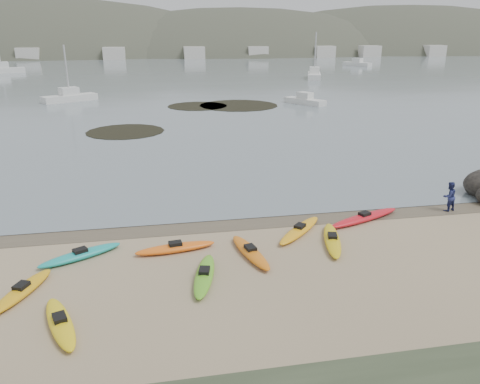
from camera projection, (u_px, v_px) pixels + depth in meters
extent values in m
plane|color=tan|center=(240.00, 220.00, 24.05)|extent=(600.00, 600.00, 0.00)
plane|color=brown|center=(241.00, 222.00, 23.77)|extent=(60.00, 60.00, 0.00)
plane|color=slate|center=(156.00, 46.00, 302.83)|extent=(1200.00, 1200.00, 0.00)
ellipsoid|color=orange|center=(250.00, 252.00, 20.13)|extent=(1.45, 3.66, 0.34)
ellipsoid|color=teal|center=(81.00, 255.00, 19.88)|extent=(3.51, 2.36, 0.34)
ellipsoid|color=gold|center=(22.00, 291.00, 17.14)|extent=(1.98, 3.35, 0.34)
ellipsoid|color=#62B925|center=(204.00, 275.00, 18.21)|extent=(1.47, 3.59, 0.34)
ellipsoid|color=orange|center=(176.00, 248.00, 20.52)|extent=(3.61, 1.21, 0.34)
ellipsoid|color=yellow|center=(332.00, 240.00, 21.30)|extent=(1.70, 3.83, 0.34)
ellipsoid|color=red|center=(364.00, 218.00, 23.85)|extent=(4.63, 2.45, 0.34)
ellipsoid|color=yellow|center=(60.00, 323.00, 15.24)|extent=(1.81, 3.42, 0.34)
ellipsoid|color=#FFAD15|center=(300.00, 230.00, 22.35)|extent=(3.18, 3.33, 0.34)
imported|color=navy|center=(449.00, 196.00, 24.97)|extent=(0.90, 0.76, 1.62)
cylinder|color=black|center=(125.00, 132.00, 44.78)|extent=(7.40, 7.40, 0.04)
cylinder|color=black|center=(239.00, 105.00, 60.46)|extent=(10.14, 10.14, 0.04)
cylinder|color=black|center=(197.00, 106.00, 59.86)|extent=(7.64, 7.64, 0.04)
cube|color=silver|center=(70.00, 98.00, 63.73)|extent=(7.24, 5.56, 1.02)
cube|color=silver|center=(305.00, 101.00, 61.39)|extent=(4.58, 5.91, 0.83)
cube|color=silver|center=(314.00, 76.00, 94.16)|extent=(5.06, 9.06, 1.22)
cube|color=silver|center=(2.00, 70.00, 106.00)|extent=(9.90, 6.07, 1.34)
cube|color=silver|center=(357.00, 64.00, 127.85)|extent=(6.20, 8.00, 1.13)
ellipsoid|color=#384235|center=(57.00, 97.00, 203.40)|extent=(220.00, 120.00, 80.00)
ellipsoid|color=#384235|center=(240.00, 88.00, 211.63)|extent=(200.00, 110.00, 68.00)
ellipsoid|color=#384235|center=(401.00, 86.00, 236.12)|extent=(230.00, 130.00, 76.00)
cube|color=beige|center=(31.00, 54.00, 150.92)|extent=(7.00, 5.00, 4.00)
cube|color=beige|center=(107.00, 53.00, 155.04)|extent=(7.00, 5.00, 4.00)
cube|color=beige|center=(180.00, 53.00, 159.17)|extent=(7.00, 5.00, 4.00)
cube|color=beige|center=(249.00, 52.00, 163.29)|extent=(7.00, 5.00, 4.00)
cube|color=beige|center=(314.00, 52.00, 167.42)|extent=(7.00, 5.00, 4.00)
cube|color=beige|center=(377.00, 51.00, 171.55)|extent=(7.00, 5.00, 4.00)
cube|color=beige|center=(436.00, 51.00, 175.67)|extent=(7.00, 5.00, 4.00)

